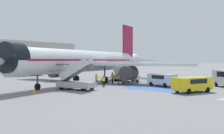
% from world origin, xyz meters
% --- Properties ---
extents(ground_plane, '(600.00, 600.00, 0.00)m').
position_xyz_m(ground_plane, '(0.00, 0.00, 0.00)').
color(ground_plane, slate).
extents(apron_leadline_yellow, '(73.61, 17.05, 0.01)m').
position_xyz_m(apron_leadline_yellow, '(-1.67, -0.99, 0.00)').
color(apron_leadline_yellow, gold).
rests_on(apron_leadline_yellow, ground_plane).
extents(apron_stand_patch_blue, '(4.92, 9.13, 0.01)m').
position_xyz_m(apron_stand_patch_blue, '(-1.67, -14.60, 0.00)').
color(apron_stand_patch_blue, '#2856A8').
rests_on(apron_stand_patch_blue, ground_plane).
extents(airliner, '(40.31, 34.45, 11.47)m').
position_xyz_m(airliner, '(-0.92, -0.82, 3.62)').
color(airliner, silver).
rests_on(airliner, ground_plane).
extents(boarding_stairs_forward, '(3.22, 5.53, 4.14)m').
position_xyz_m(boarding_stairs_forward, '(-9.15, -7.11, 1.01)').
color(boarding_stairs_forward, '#ADB2BA').
rests_on(boarding_stairs_forward, ground_plane).
extents(boarding_stairs_aft, '(3.22, 5.53, 4.03)m').
position_xyz_m(boarding_stairs_aft, '(6.19, -3.60, 0.99)').
color(boarding_stairs_aft, '#ADB2BA').
rests_on(boarding_stairs_aft, ground_plane).
extents(fuel_tanker, '(9.34, 3.09, 3.39)m').
position_xyz_m(fuel_tanker, '(3.27, 24.51, 1.71)').
color(fuel_tanker, '#38383D').
rests_on(fuel_tanker, ground_plane).
extents(service_van_0, '(5.32, 3.50, 1.78)m').
position_xyz_m(service_van_0, '(-2.25, -19.62, 1.09)').
color(service_van_0, yellow).
rests_on(service_van_0, ground_plane).
extents(service_van_2, '(2.65, 4.56, 1.80)m').
position_xyz_m(service_van_2, '(1.80, -13.31, 1.10)').
color(service_van_2, silver).
rests_on(service_van_2, ground_plane).
extents(baggage_cart, '(2.75, 1.79, 0.87)m').
position_xyz_m(baggage_cart, '(2.05, -7.51, 0.26)').
color(baggage_cart, gray).
rests_on(baggage_cart, ground_plane).
extents(ground_crew_0, '(0.39, 0.49, 1.78)m').
position_xyz_m(ground_crew_0, '(0.05, -6.66, 1.03)').
color(ground_crew_0, '#2D2D33').
rests_on(ground_crew_0, ground_plane).
extents(ground_crew_1, '(0.47, 0.32, 1.88)m').
position_xyz_m(ground_crew_1, '(0.68, -4.94, 1.09)').
color(ground_crew_1, '#191E38').
rests_on(ground_crew_1, ground_plane).
extents(ground_crew_2, '(0.29, 0.46, 1.71)m').
position_xyz_m(ground_crew_2, '(-2.92, -4.78, 0.99)').
color(ground_crew_2, '#191E38').
rests_on(ground_crew_2, ground_plane).
extents(ground_crew_3, '(0.46, 0.47, 1.60)m').
position_xyz_m(ground_crew_3, '(-3.74, -6.97, 0.92)').
color(ground_crew_3, black).
rests_on(ground_crew_3, ground_plane).
extents(traffic_cone_0, '(0.43, 0.43, 0.48)m').
position_xyz_m(traffic_cone_0, '(-15.19, -6.87, 0.24)').
color(traffic_cone_0, orange).
rests_on(traffic_cone_0, ground_plane).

